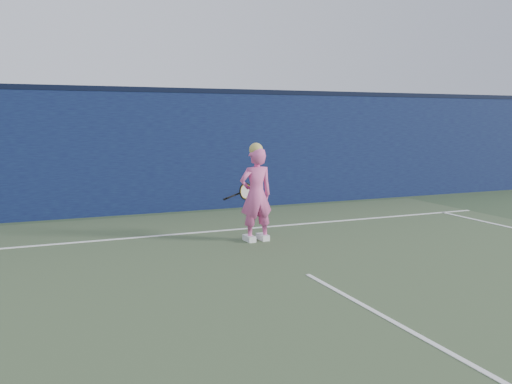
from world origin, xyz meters
name	(u,v)px	position (x,y,z in m)	size (l,w,h in m)	color
ground	(351,300)	(0.00, 0.00, 0.00)	(80.00, 80.00, 0.00)	#2E452A
court_surface	(498,380)	(0.00, -2.00, 0.00)	(11.00, 16.00, 0.01)	#495736
backstop_wall	(188,152)	(0.00, 6.50, 1.25)	(24.00, 0.40, 2.50)	#0C1038
wall_cap	(187,91)	(0.00, 6.50, 2.55)	(24.00, 0.42, 0.10)	black
player	(256,194)	(0.16, 3.06, 0.76)	(0.56, 0.38, 1.58)	#E2579D
racket	(244,192)	(0.13, 3.51, 0.74)	(0.56, 0.17, 0.30)	black
court_lines	(369,308)	(0.00, -0.33, 0.01)	(11.00, 12.04, 0.01)	white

